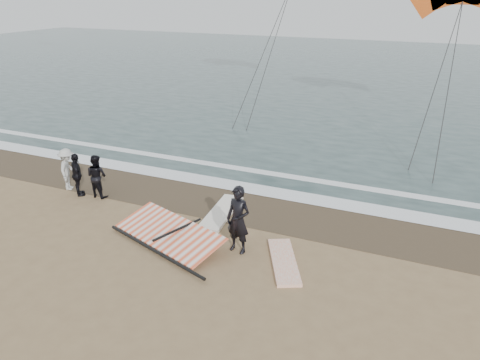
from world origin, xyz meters
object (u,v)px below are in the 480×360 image
object	(u,v)px
man_main	(238,220)
board_cream	(221,212)
sail_rig	(170,233)
board_white	(284,261)

from	to	relation	value
man_main	board_cream	xyz separation A→B (m)	(-1.44, 1.89, -0.92)
board_cream	sail_rig	distance (m)	2.19
board_white	man_main	bearing A→B (deg)	150.75
board_cream	board_white	bearing A→B (deg)	-40.77
man_main	sail_rig	bearing A→B (deg)	-166.02
board_white	board_cream	xyz separation A→B (m)	(-2.82, 1.97, 0.01)
board_white	sail_rig	size ratio (longest dim) A/B	0.59
board_cream	sail_rig	size ratio (longest dim) A/B	0.67
board_white	sail_rig	distance (m)	3.51
man_main	board_cream	size ratio (longest dim) A/B	0.75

